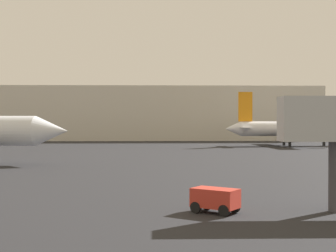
% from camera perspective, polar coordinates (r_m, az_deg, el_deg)
% --- Properties ---
extents(airplane_distant, '(24.47, 17.97, 9.64)m').
position_cam_1_polar(airplane_distant, '(93.71, 13.53, -0.29)').
color(airplane_distant, white).
rests_on(airplane_distant, ground_plane).
extents(baggage_cart, '(2.71, 2.46, 1.30)m').
position_cam_1_polar(baggage_cart, '(27.30, 5.30, -8.10)').
color(baggage_cart, red).
rests_on(baggage_cart, ground_plane).
extents(terminal_building, '(81.51, 24.95, 12.08)m').
position_cam_1_polar(terminal_building, '(122.80, -3.12, 1.39)').
color(terminal_building, beige).
rests_on(terminal_building, ground_plane).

